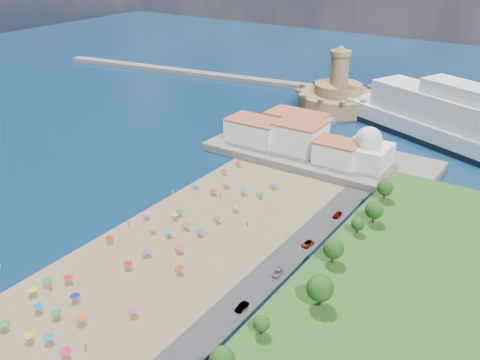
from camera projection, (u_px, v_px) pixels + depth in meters
The scene contains 11 objects.
ground at pixel (184, 230), 162.62m from camera, with size 700.00×700.00×0.00m, color #071938.
terrace at pixel (320, 156), 211.94m from camera, with size 90.00×36.00×3.00m, color #59544C.
jetty at pixel (310, 122), 249.48m from camera, with size 18.00×70.00×2.40m, color #59544C.
breakwater at pixel (202, 74), 332.54m from camera, with size 200.00×7.00×2.60m, color #59544C.
waterfront_buildings at pixel (292, 134), 216.27m from camera, with size 57.00×29.00×11.00m.
domed_building at pixel (368, 150), 197.22m from camera, with size 16.00×16.00×15.00m.
fortress at pixel (338, 96), 269.75m from camera, with size 40.00×40.00×32.40m.
beach_parasols at pixel (149, 242), 152.00m from camera, with size 32.80×114.81×2.20m.
beachgoers at pixel (140, 246), 152.29m from camera, with size 34.38×81.41×1.89m.
parked_cars at pixel (283, 267), 142.13m from camera, with size 2.68×81.70×1.43m.
hillside_trees at pixel (322, 263), 128.44m from camera, with size 13.59×105.57×7.96m.
Camera 1 is at (92.40, -107.60, 82.79)m, focal length 40.00 mm.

